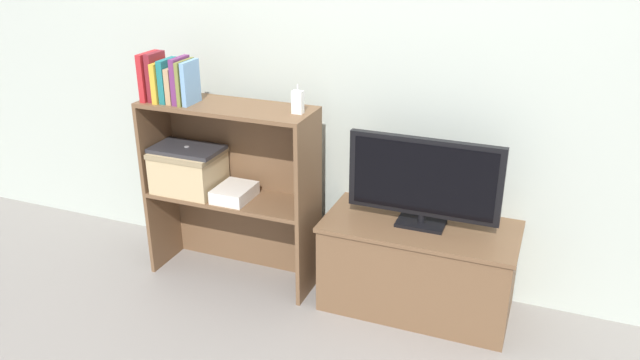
{
  "coord_description": "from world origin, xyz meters",
  "views": [
    {
      "loc": [
        0.99,
        -2.35,
        1.76
      ],
      "look_at": [
        0.0,
        0.15,
        0.62
      ],
      "focal_mm": 35.0,
      "sensor_mm": 36.0,
      "label": 1
    }
  ],
  "objects_px": {
    "book_maroon": "(156,77)",
    "book_olive": "(186,82)",
    "tv_stand": "(418,266)",
    "baby_monitor": "(298,102)",
    "book_tan": "(175,85)",
    "laptop": "(187,149)",
    "book_crimson": "(150,76)",
    "book_skyblue": "(191,83)",
    "book_mustard": "(162,81)",
    "storage_basket_left": "(189,169)",
    "book_plum": "(181,80)",
    "book_teal": "(168,80)",
    "tv": "(424,180)",
    "magazine_stack": "(234,193)"
  },
  "relations": [
    {
      "from": "tv_stand",
      "to": "baby_monitor",
      "type": "bearing_deg",
      "value": -173.88
    },
    {
      "from": "book_plum",
      "to": "book_skyblue",
      "type": "relative_size",
      "value": 1.06
    },
    {
      "from": "book_plum",
      "to": "tv",
      "type": "bearing_deg",
      "value": 5.08
    },
    {
      "from": "book_olive",
      "to": "laptop",
      "type": "distance_m",
      "value": 0.36
    },
    {
      "from": "baby_monitor",
      "to": "laptop",
      "type": "relative_size",
      "value": 0.39
    },
    {
      "from": "book_teal",
      "to": "laptop",
      "type": "xyz_separation_m",
      "value": [
        0.05,
        0.03,
        -0.35
      ]
    },
    {
      "from": "tv",
      "to": "magazine_stack",
      "type": "bearing_deg",
      "value": -174.36
    },
    {
      "from": "baby_monitor",
      "to": "book_mustard",
      "type": "bearing_deg",
      "value": -176.44
    },
    {
      "from": "book_mustard",
      "to": "book_teal",
      "type": "distance_m",
      "value": 0.03
    },
    {
      "from": "book_crimson",
      "to": "book_maroon",
      "type": "xyz_separation_m",
      "value": [
        0.04,
        0.0,
        0.0
      ]
    },
    {
      "from": "book_skyblue",
      "to": "laptop",
      "type": "height_order",
      "value": "book_skyblue"
    },
    {
      "from": "storage_basket_left",
      "to": "laptop",
      "type": "height_order",
      "value": "laptop"
    },
    {
      "from": "book_teal",
      "to": "storage_basket_left",
      "type": "xyz_separation_m",
      "value": [
        0.05,
        0.03,
        -0.46
      ]
    },
    {
      "from": "book_tan",
      "to": "tv",
      "type": "bearing_deg",
      "value": 4.93
    },
    {
      "from": "laptop",
      "to": "book_maroon",
      "type": "bearing_deg",
      "value": -166.77
    },
    {
      "from": "book_mustard",
      "to": "book_skyblue",
      "type": "relative_size",
      "value": 0.92
    },
    {
      "from": "book_teal",
      "to": "baby_monitor",
      "type": "height_order",
      "value": "book_teal"
    },
    {
      "from": "book_maroon",
      "to": "book_skyblue",
      "type": "height_order",
      "value": "book_maroon"
    },
    {
      "from": "tv_stand",
      "to": "book_maroon",
      "type": "relative_size",
      "value": 3.88
    },
    {
      "from": "book_maroon",
      "to": "book_tan",
      "type": "relative_size",
      "value": 1.36
    },
    {
      "from": "laptop",
      "to": "book_olive",
      "type": "bearing_deg",
      "value": -31.18
    },
    {
      "from": "book_teal",
      "to": "book_plum",
      "type": "bearing_deg",
      "value": 0.0
    },
    {
      "from": "book_crimson",
      "to": "book_skyblue",
      "type": "height_order",
      "value": "book_crimson"
    },
    {
      "from": "tv",
      "to": "book_skyblue",
      "type": "relative_size",
      "value": 3.36
    },
    {
      "from": "tv",
      "to": "laptop",
      "type": "xyz_separation_m",
      "value": [
        -1.19,
        -0.08,
        0.01
      ]
    },
    {
      "from": "book_teal",
      "to": "book_tan",
      "type": "distance_m",
      "value": 0.04
    },
    {
      "from": "book_olive",
      "to": "book_mustard",
      "type": "bearing_deg",
      "value": 180.0
    },
    {
      "from": "book_plum",
      "to": "tv_stand",
      "type": "bearing_deg",
      "value": 5.16
    },
    {
      "from": "book_plum",
      "to": "book_tan",
      "type": "bearing_deg",
      "value": 180.0
    },
    {
      "from": "tv",
      "to": "laptop",
      "type": "distance_m",
      "value": 1.19
    },
    {
      "from": "book_olive",
      "to": "laptop",
      "type": "height_order",
      "value": "book_olive"
    },
    {
      "from": "book_mustard",
      "to": "book_maroon",
      "type": "bearing_deg",
      "value": 180.0
    },
    {
      "from": "book_plum",
      "to": "baby_monitor",
      "type": "relative_size",
      "value": 1.62
    },
    {
      "from": "book_tan",
      "to": "laptop",
      "type": "xyz_separation_m",
      "value": [
        0.02,
        0.03,
        -0.33
      ]
    },
    {
      "from": "book_crimson",
      "to": "storage_basket_left",
      "type": "height_order",
      "value": "book_crimson"
    },
    {
      "from": "book_crimson",
      "to": "book_maroon",
      "type": "bearing_deg",
      "value": 0.0
    },
    {
      "from": "tv",
      "to": "book_maroon",
      "type": "distance_m",
      "value": 1.36
    },
    {
      "from": "book_teal",
      "to": "book_skyblue",
      "type": "relative_size",
      "value": 0.99
    },
    {
      "from": "book_tan",
      "to": "book_maroon",
      "type": "bearing_deg",
      "value": 180.0
    },
    {
      "from": "book_plum",
      "to": "magazine_stack",
      "type": "height_order",
      "value": "book_plum"
    },
    {
      "from": "book_skyblue",
      "to": "baby_monitor",
      "type": "xyz_separation_m",
      "value": [
        0.53,
        0.04,
        -0.05
      ]
    },
    {
      "from": "tv",
      "to": "book_maroon",
      "type": "relative_size",
      "value": 3.01
    },
    {
      "from": "book_mustard",
      "to": "book_tan",
      "type": "height_order",
      "value": "book_mustard"
    },
    {
      "from": "tv",
      "to": "book_teal",
      "type": "bearing_deg",
      "value": -175.21
    },
    {
      "from": "book_maroon",
      "to": "book_olive",
      "type": "relative_size",
      "value": 1.11
    },
    {
      "from": "book_teal",
      "to": "baby_monitor",
      "type": "xyz_separation_m",
      "value": [
        0.66,
        0.04,
        -0.05
      ]
    },
    {
      "from": "book_crimson",
      "to": "book_tan",
      "type": "xyz_separation_m",
      "value": [
        0.14,
        0.0,
        -0.03
      ]
    },
    {
      "from": "baby_monitor",
      "to": "tv",
      "type": "bearing_deg",
      "value": 5.97
    },
    {
      "from": "book_mustard",
      "to": "book_crimson",
      "type": "bearing_deg",
      "value": 180.0
    },
    {
      "from": "book_mustard",
      "to": "book_teal",
      "type": "bearing_deg",
      "value": 0.0
    }
  ]
}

